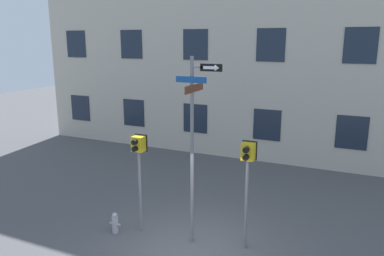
# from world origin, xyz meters

# --- Properties ---
(ground_plane) EXTENTS (60.00, 60.00, 0.00)m
(ground_plane) POSITION_xyz_m (0.00, 0.00, 0.00)
(ground_plane) COLOR #515154
(building_facade) EXTENTS (24.00, 0.64, 13.66)m
(building_facade) POSITION_xyz_m (-0.00, 8.40, 6.83)
(building_facade) COLOR beige
(building_facade) RESTS_ON ground_plane
(street_sign_pole) EXTENTS (1.19, 1.08, 4.94)m
(street_sign_pole) POSITION_xyz_m (-0.17, 0.55, 2.93)
(street_sign_pole) COLOR slate
(street_sign_pole) RESTS_ON ground_plane
(pedestrian_signal_left) EXTENTS (0.39, 0.40, 2.82)m
(pedestrian_signal_left) POSITION_xyz_m (-1.80, 0.50, 2.22)
(pedestrian_signal_left) COLOR slate
(pedestrian_signal_left) RESTS_ON ground_plane
(pedestrian_signal_right) EXTENTS (0.38, 0.40, 2.88)m
(pedestrian_signal_right) POSITION_xyz_m (1.17, 0.84, 2.27)
(pedestrian_signal_right) COLOR slate
(pedestrian_signal_right) RESTS_ON ground_plane
(fire_hydrant) EXTENTS (0.34, 0.18, 0.60)m
(fire_hydrant) POSITION_xyz_m (-2.41, 0.11, 0.29)
(fire_hydrant) COLOR #A5A5A8
(fire_hydrant) RESTS_ON ground_plane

